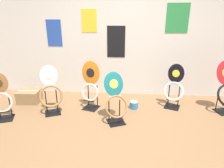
{
  "coord_description": "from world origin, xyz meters",
  "views": [
    {
      "loc": [
        0.18,
        -2.4,
        1.82
      ],
      "look_at": [
        -0.1,
        1.02,
        0.55
      ],
      "focal_mm": 32.0,
      "sensor_mm": 36.0,
      "label": 1
    }
  ],
  "objects_px": {
    "toilet_seat_display_teal_sax": "(115,101)",
    "toilet_seat_display_jazz_black": "(174,89)",
    "toilet_seat_display_white_plain": "(51,92)",
    "toilet_seat_display_woodgrain": "(1,97)",
    "paint_can": "(134,105)",
    "storage_box": "(30,96)",
    "toilet_seat_display_orange_sun": "(90,85)"
  },
  "relations": [
    {
      "from": "paint_can",
      "to": "toilet_seat_display_white_plain",
      "type": "bearing_deg",
      "value": -168.61
    },
    {
      "from": "toilet_seat_display_white_plain",
      "to": "toilet_seat_display_teal_sax",
      "type": "bearing_deg",
      "value": -10.29
    },
    {
      "from": "toilet_seat_display_woodgrain",
      "to": "toilet_seat_display_jazz_black",
      "type": "bearing_deg",
      "value": 13.21
    },
    {
      "from": "toilet_seat_display_teal_sax",
      "to": "toilet_seat_display_jazz_black",
      "type": "xyz_separation_m",
      "value": [
        1.1,
        0.64,
        -0.01
      ]
    },
    {
      "from": "toilet_seat_display_teal_sax",
      "to": "storage_box",
      "type": "relative_size",
      "value": 1.91
    },
    {
      "from": "toilet_seat_display_jazz_black",
      "to": "toilet_seat_display_white_plain",
      "type": "bearing_deg",
      "value": -169.52
    },
    {
      "from": "toilet_seat_display_teal_sax",
      "to": "toilet_seat_display_woodgrain",
      "type": "distance_m",
      "value": 1.97
    },
    {
      "from": "toilet_seat_display_white_plain",
      "to": "toilet_seat_display_woodgrain",
      "type": "distance_m",
      "value": 0.82
    },
    {
      "from": "toilet_seat_display_teal_sax",
      "to": "toilet_seat_display_jazz_black",
      "type": "height_order",
      "value": "toilet_seat_display_jazz_black"
    },
    {
      "from": "toilet_seat_display_woodgrain",
      "to": "storage_box",
      "type": "height_order",
      "value": "toilet_seat_display_woodgrain"
    },
    {
      "from": "toilet_seat_display_white_plain",
      "to": "toilet_seat_display_jazz_black",
      "type": "xyz_separation_m",
      "value": [
        2.3,
        0.43,
        -0.03
      ]
    },
    {
      "from": "toilet_seat_display_jazz_black",
      "to": "toilet_seat_display_woodgrain",
      "type": "xyz_separation_m",
      "value": [
        -3.06,
        -0.72,
        0.03
      ]
    },
    {
      "from": "paint_can",
      "to": "storage_box",
      "type": "distance_m",
      "value": 2.19
    },
    {
      "from": "toilet_seat_display_teal_sax",
      "to": "toilet_seat_display_jazz_black",
      "type": "bearing_deg",
      "value": 30.38
    },
    {
      "from": "toilet_seat_display_teal_sax",
      "to": "toilet_seat_display_jazz_black",
      "type": "relative_size",
      "value": 0.99
    },
    {
      "from": "toilet_seat_display_woodgrain",
      "to": "paint_can",
      "type": "distance_m",
      "value": 2.4
    },
    {
      "from": "toilet_seat_display_white_plain",
      "to": "toilet_seat_display_teal_sax",
      "type": "relative_size",
      "value": 1.05
    },
    {
      "from": "storage_box",
      "to": "toilet_seat_display_jazz_black",
      "type": "bearing_deg",
      "value": -0.18
    },
    {
      "from": "toilet_seat_display_jazz_black",
      "to": "paint_can",
      "type": "bearing_deg",
      "value": -171.37
    },
    {
      "from": "toilet_seat_display_teal_sax",
      "to": "storage_box",
      "type": "bearing_deg",
      "value": 160.62
    },
    {
      "from": "paint_can",
      "to": "storage_box",
      "type": "relative_size",
      "value": 0.37
    },
    {
      "from": "toilet_seat_display_white_plain",
      "to": "toilet_seat_display_jazz_black",
      "type": "height_order",
      "value": "toilet_seat_display_white_plain"
    },
    {
      "from": "toilet_seat_display_teal_sax",
      "to": "paint_can",
      "type": "bearing_deg",
      "value": 57.88
    },
    {
      "from": "toilet_seat_display_jazz_black",
      "to": "toilet_seat_display_woodgrain",
      "type": "height_order",
      "value": "toilet_seat_display_jazz_black"
    },
    {
      "from": "toilet_seat_display_woodgrain",
      "to": "toilet_seat_display_white_plain",
      "type": "bearing_deg",
      "value": 21.01
    },
    {
      "from": "toilet_seat_display_white_plain",
      "to": "storage_box",
      "type": "relative_size",
      "value": 2.0
    },
    {
      "from": "toilet_seat_display_jazz_black",
      "to": "toilet_seat_display_woodgrain",
      "type": "bearing_deg",
      "value": -166.79
    },
    {
      "from": "toilet_seat_display_orange_sun",
      "to": "toilet_seat_display_woodgrain",
      "type": "bearing_deg",
      "value": -159.31
    },
    {
      "from": "toilet_seat_display_orange_sun",
      "to": "toilet_seat_display_white_plain",
      "type": "bearing_deg",
      "value": -159.66
    },
    {
      "from": "paint_can",
      "to": "toilet_seat_display_teal_sax",
      "type": "bearing_deg",
      "value": -122.12
    },
    {
      "from": "toilet_seat_display_teal_sax",
      "to": "toilet_seat_display_woodgrain",
      "type": "height_order",
      "value": "toilet_seat_display_teal_sax"
    },
    {
      "from": "toilet_seat_display_white_plain",
      "to": "toilet_seat_display_orange_sun",
      "type": "height_order",
      "value": "toilet_seat_display_orange_sun"
    }
  ]
}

